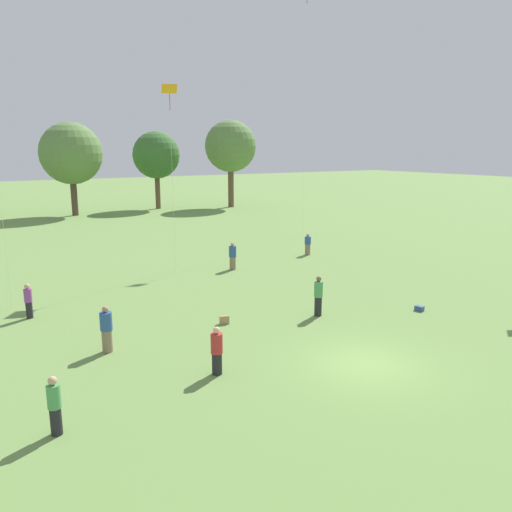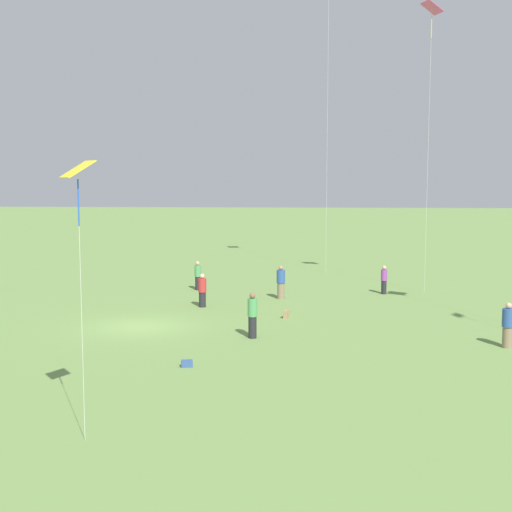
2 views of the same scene
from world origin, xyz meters
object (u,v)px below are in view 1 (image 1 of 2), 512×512
Objects in this scene: person_0 at (28,301)px; person_3 at (318,296)px; kite_0 at (170,96)px; person_4 at (106,330)px; picnic_bag_0 at (419,308)px; person_7 at (217,351)px; person_6 at (55,406)px; person_1 at (233,256)px; picnic_bag_2 at (224,320)px; kite_5 at (307,7)px; person_2 at (308,244)px.

person_0 is 0.86× the size of person_3.
person_0 is 0.14× the size of kite_0.
person_4 reaches higher than picnic_bag_0.
person_4 is 4.72m from person_7.
person_1 is at bearing -156.81° from person_6.
kite_5 is at bearing 44.61° from picnic_bag_2.
kite_5 is (24.56, 21.66, 17.90)m from person_6.
kite_0 reaches higher than person_7.
person_3 is 9.49m from person_4.
person_1 is 0.16× the size of kite_0.
person_4 is 5.62m from person_6.
person_4 is 1.07× the size of person_6.
kite_0 is at bearing -145.84° from person_6.
person_0 is 18.16m from picnic_bag_0.
person_0 is at bearing 143.36° from picnic_bag_2.
kite_0 is 14.98m from picnic_bag_2.
person_3 is at bearing 163.95° from kite_0.
person_1 is at bearing -147.45° from kite_0.
person_3 reaches higher than person_6.
kite_0 is at bearing 113.53° from person_7.
person_7 is at bearing -174.93° from picnic_bag_0.
person_1 is at bearing 58.81° from picnic_bag_2.
person_1 is 22.54m from kite_5.
person_1 is 6.93m from person_2.
person_3 reaches higher than person_1.
kite_5 reaches higher than picnic_bag_0.
person_3 is 12.81m from person_6.
person_4 is (1.95, -5.74, 0.08)m from person_0.
person_0 is 3.67× the size of picnic_bag_0.
kite_5 is at bearing 113.51° from person_3.
person_3 reaches higher than person_2.
person_0 is at bearing 56.34° from person_4.
person_4 is 0.16× the size of kite_0.
person_6 is (-20.04, -15.04, 0.08)m from person_2.
kite_5 is 29.79m from picnic_bag_2.
person_0 is 31.75m from kite_5.
picnic_bag_0 is 9.37m from picnic_bag_2.
person_4 is 5.30m from picnic_bag_2.
person_1 is 12.47m from picnic_bag_0.
kite_0 is at bearing 3.68° from person_4.
kite_0 reaches higher than person_1.
picnic_bag_0 is (4.57, -1.98, -0.82)m from person_3.
person_0 is 0.91× the size of person_1.
person_6 is at bearing -128.34° from person_7.
picnic_bag_0 is at bearing -20.56° from picnic_bag_2.
person_3 is at bearing 156.50° from picnic_bag_0.
person_4 is at bearing 155.06° from person_0.
person_0 is at bearing -134.22° from person_1.
kite_5 is (19.17, 20.66, 17.90)m from person_7.
person_6 is 9.60m from picnic_bag_2.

